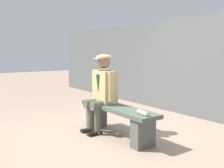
% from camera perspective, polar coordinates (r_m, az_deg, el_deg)
% --- Properties ---
extents(ground_plane, '(30.00, 30.00, 0.00)m').
position_cam_1_polar(ground_plane, '(4.23, 1.11, -11.46)').
color(ground_plane, gray).
extents(bench, '(1.64, 0.39, 0.48)m').
position_cam_1_polar(bench, '(4.14, 1.12, -7.30)').
color(bench, '#49594B').
rests_on(bench, ground).
extents(seated_man, '(0.57, 0.53, 1.31)m').
position_cam_1_polar(seated_man, '(4.31, -2.17, -1.24)').
color(seated_man, tan).
rests_on(seated_man, ground).
extents(rolled_magazine, '(0.23, 0.09, 0.06)m').
position_cam_1_polar(rolled_magazine, '(3.58, 6.91, -6.41)').
color(rolled_magazine, beige).
rests_on(rolled_magazine, bench).
extents(stadium_wall, '(12.00, 0.24, 2.08)m').
position_cam_1_polar(stadium_wall, '(5.57, 19.31, 3.53)').
color(stadium_wall, '#595E5F').
rests_on(stadium_wall, ground).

